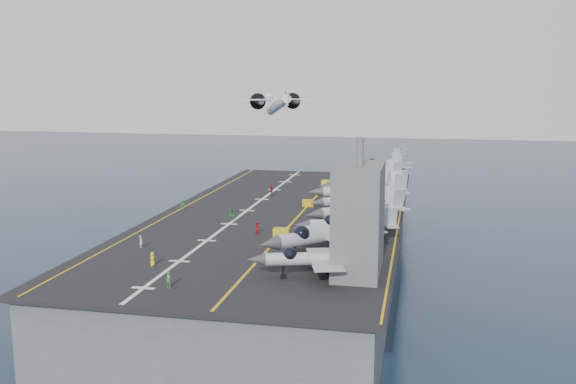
% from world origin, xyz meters
% --- Properties ---
extents(ground, '(500.00, 500.00, 0.00)m').
position_xyz_m(ground, '(0.00, 0.00, 0.00)').
color(ground, '#142135').
rests_on(ground, ground).
extents(hull, '(36.00, 90.00, 10.00)m').
position_xyz_m(hull, '(0.00, 0.00, 5.00)').
color(hull, '#56595E').
rests_on(hull, ground).
extents(flight_deck, '(38.00, 92.00, 0.40)m').
position_xyz_m(flight_deck, '(0.00, 0.00, 10.20)').
color(flight_deck, black).
rests_on(flight_deck, hull).
extents(foul_line, '(0.35, 90.00, 0.02)m').
position_xyz_m(foul_line, '(3.00, 0.00, 10.42)').
color(foul_line, gold).
rests_on(foul_line, flight_deck).
extents(landing_centerline, '(0.50, 90.00, 0.02)m').
position_xyz_m(landing_centerline, '(-6.00, 0.00, 10.42)').
color(landing_centerline, silver).
rests_on(landing_centerline, flight_deck).
extents(deck_edge_port, '(0.25, 90.00, 0.02)m').
position_xyz_m(deck_edge_port, '(-17.00, 0.00, 10.42)').
color(deck_edge_port, gold).
rests_on(deck_edge_port, flight_deck).
extents(deck_edge_stbd, '(0.25, 90.00, 0.02)m').
position_xyz_m(deck_edge_stbd, '(18.50, 0.00, 10.42)').
color(deck_edge_stbd, gold).
rests_on(deck_edge_stbd, flight_deck).
extents(island_superstructure, '(5.00, 10.00, 15.00)m').
position_xyz_m(island_superstructure, '(15.00, -30.00, 17.90)').
color(island_superstructure, '#56595E').
rests_on(island_superstructure, flight_deck).
extents(fighter_jet_0, '(15.31, 12.22, 4.65)m').
position_xyz_m(fighter_jet_0, '(10.96, -33.01, 12.72)').
color(fighter_jet_0, gray).
rests_on(fighter_jet_0, flight_deck).
extents(fighter_jet_1, '(19.51, 19.38, 5.73)m').
position_xyz_m(fighter_jet_1, '(10.69, -24.43, 13.26)').
color(fighter_jet_1, '#9EA7AD').
rests_on(fighter_jet_1, flight_deck).
extents(fighter_jet_2, '(15.36, 12.17, 4.69)m').
position_xyz_m(fighter_jet_2, '(12.85, -16.03, 12.74)').
color(fighter_jet_2, '#99A1AA').
rests_on(fighter_jet_2, flight_deck).
extents(fighter_jet_3, '(18.75, 17.64, 5.42)m').
position_xyz_m(fighter_jet_3, '(13.30, -8.09, 13.11)').
color(fighter_jet_3, '#9EA8AF').
rests_on(fighter_jet_3, flight_deck).
extents(fighter_jet_4, '(16.39, 15.58, 4.75)m').
position_xyz_m(fighter_jet_4, '(11.17, 1.43, 12.77)').
color(fighter_jet_4, '#A0A9B1').
rests_on(fighter_jet_4, flight_deck).
extents(fighter_jet_5, '(19.16, 15.64, 5.75)m').
position_xyz_m(fighter_jet_5, '(12.27, 6.90, 13.27)').
color(fighter_jet_5, '#969DA6').
rests_on(fighter_jet_5, flight_deck).
extents(fighter_jet_6, '(16.89, 14.30, 4.98)m').
position_xyz_m(fighter_jet_6, '(11.30, 15.54, 12.89)').
color(fighter_jet_6, gray).
rests_on(fighter_jet_6, flight_deck).
extents(fighter_jet_7, '(17.48, 15.14, 5.11)m').
position_xyz_m(fighter_jet_7, '(11.81, 26.44, 12.95)').
color(fighter_jet_7, '#989FA8').
rests_on(fighter_jet_7, flight_deck).
extents(fighter_jet_8, '(18.39, 18.96, 5.52)m').
position_xyz_m(fighter_jet_8, '(13.38, 34.64, 13.16)').
color(fighter_jet_8, gray).
rests_on(fighter_jet_8, flight_deck).
extents(tow_cart_a, '(2.17, 1.43, 1.29)m').
position_xyz_m(tow_cart_a, '(3.37, -16.43, 11.04)').
color(tow_cart_a, gold).
rests_on(tow_cart_a, flight_deck).
extents(tow_cart_b, '(2.04, 1.49, 1.13)m').
position_xyz_m(tow_cart_b, '(3.11, 5.52, 10.96)').
color(tow_cart_b, gold).
rests_on(tow_cart_b, flight_deck).
extents(tow_cart_c, '(2.54, 2.11, 1.31)m').
position_xyz_m(tow_cart_c, '(3.54, 25.71, 11.05)').
color(tow_cart_c, gold).
rests_on(tow_cart_c, flight_deck).
extents(crew_0, '(0.67, 0.99, 1.63)m').
position_xyz_m(crew_0, '(-8.29, -32.39, 11.22)').
color(crew_0, yellow).
rests_on(crew_0, flight_deck).
extents(crew_1, '(1.13, 1.15, 1.61)m').
position_xyz_m(crew_1, '(-13.00, -25.18, 11.21)').
color(crew_1, silver).
rests_on(crew_1, flight_deck).
extents(crew_2, '(1.20, 1.02, 1.69)m').
position_xyz_m(crew_2, '(-6.18, -7.90, 11.24)').
color(crew_2, '#1D811F').
rests_on(crew_2, flight_deck).
extents(crew_3, '(1.17, 1.00, 1.64)m').
position_xyz_m(crew_3, '(-16.53, -1.46, 11.22)').
color(crew_3, '#1B8421').
rests_on(crew_3, flight_deck).
extents(crew_4, '(1.35, 1.44, 1.99)m').
position_xyz_m(crew_4, '(-5.11, 13.81, 11.40)').
color(crew_4, '#A90D16').
rests_on(crew_4, flight_deck).
extents(crew_6, '(1.21, 1.03, 1.71)m').
position_xyz_m(crew_6, '(-3.48, -39.40, 11.25)').
color(crew_6, green).
rests_on(crew_6, flight_deck).
extents(crew_7, '(1.23, 1.23, 1.75)m').
position_xyz_m(crew_7, '(-0.30, -15.20, 11.27)').
color(crew_7, '#B21919').
rests_on(crew_7, flight_deck).
extents(transport_plane, '(26.12, 23.53, 5.12)m').
position_xyz_m(transport_plane, '(-12.28, 51.64, 25.39)').
color(transport_plane, silver).
extents(fighter_jet_9, '(18.39, 18.96, 5.52)m').
position_xyz_m(fighter_jet_9, '(13.38, 43.00, 13.16)').
color(fighter_jet_9, gray).
rests_on(fighter_jet_9, flight_deck).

